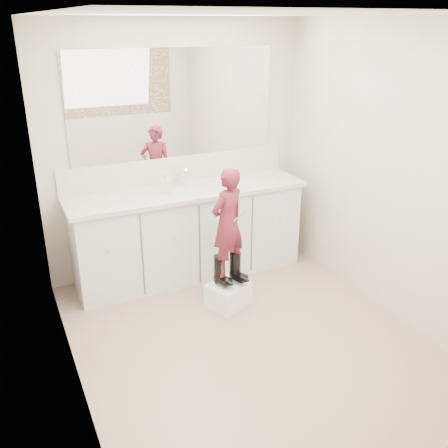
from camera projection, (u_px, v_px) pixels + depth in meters
floor at (246, 338)px, 4.00m from camera, size 3.00×3.00×0.00m
ceiling at (253, 14)px, 3.09m from camera, size 3.00×3.00×0.00m
wall_back at (176, 150)px, 4.80m from camera, size 2.60×0.00×2.60m
wall_front at (402, 293)px, 2.29m from camera, size 2.60×0.00×2.60m
wall_left at (61, 226)px, 3.03m from camera, size 0.00×3.00×3.00m
wall_right at (390, 174)px, 4.06m from camera, size 0.00×3.00×3.00m
vanity_cabinet at (189, 234)px, 4.87m from camera, size 2.20×0.55×0.85m
countertop at (188, 192)px, 4.69m from camera, size 2.28×0.58×0.04m
backsplash at (177, 169)px, 4.86m from camera, size 2.28×0.03×0.25m
mirror at (175, 104)px, 4.63m from camera, size 2.00×0.02×1.00m
dot_panel at (415, 200)px, 2.13m from camera, size 2.00×0.01×1.20m
faucet at (182, 180)px, 4.80m from camera, size 0.08×0.08×0.10m
cup at (225, 180)px, 4.83m from camera, size 0.10×0.10×0.08m
soap_bottle at (167, 182)px, 4.56m from camera, size 0.11×0.12×0.20m
step_stool at (228, 295)px, 4.42m from camera, size 0.42×0.39×0.22m
boot_left at (220, 271)px, 4.31m from camera, size 0.16×0.21×0.28m
boot_right at (235, 267)px, 4.37m from camera, size 0.16×0.21×0.28m
toddler at (228, 223)px, 4.18m from camera, size 0.41×0.34×0.95m
toothbrush at (239, 216)px, 4.11m from camera, size 0.13×0.06×0.06m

